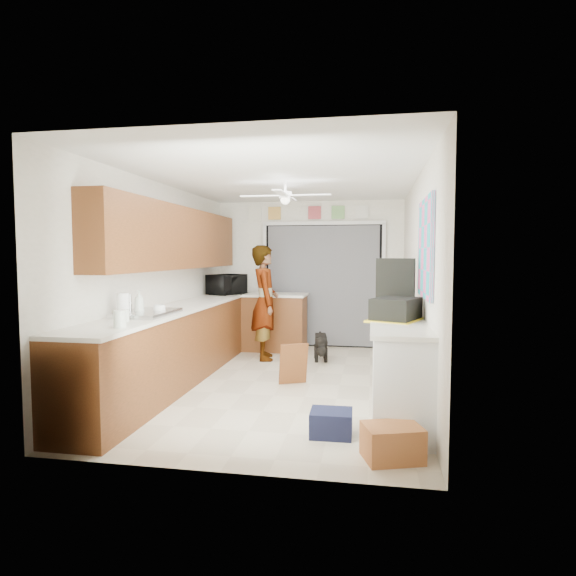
{
  "coord_description": "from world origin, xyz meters",
  "views": [
    {
      "loc": [
        1.08,
        -5.77,
        1.59
      ],
      "look_at": [
        0.0,
        0.4,
        1.15
      ],
      "focal_mm": 30.0,
      "sensor_mm": 36.0,
      "label": 1
    }
  ],
  "objects_px": {
    "microwave": "(227,284)",
    "man": "(265,302)",
    "suitcase": "(396,309)",
    "navy_crate": "(331,423)",
    "soap_bottle": "(139,303)",
    "dog": "(321,346)",
    "cardboard_box": "(392,443)",
    "cup": "(159,309)",
    "paper_towel_roll": "(123,306)"
  },
  "relations": [
    {
      "from": "paper_towel_roll",
      "to": "soap_bottle",
      "type": "bearing_deg",
      "value": 86.97
    },
    {
      "from": "soap_bottle",
      "to": "microwave",
      "type": "bearing_deg",
      "value": 87.38
    },
    {
      "from": "cardboard_box",
      "to": "man",
      "type": "distance_m",
      "value": 3.85
    },
    {
      "from": "suitcase",
      "to": "cardboard_box",
      "type": "distance_m",
      "value": 1.48
    },
    {
      "from": "cup",
      "to": "soap_bottle",
      "type": "bearing_deg",
      "value": -143.58
    },
    {
      "from": "suitcase",
      "to": "cup",
      "type": "bearing_deg",
      "value": -157.6
    },
    {
      "from": "microwave",
      "to": "man",
      "type": "distance_m",
      "value": 0.88
    },
    {
      "from": "microwave",
      "to": "dog",
      "type": "bearing_deg",
      "value": -81.13
    },
    {
      "from": "paper_towel_roll",
      "to": "cup",
      "type": "bearing_deg",
      "value": 66.71
    },
    {
      "from": "man",
      "to": "navy_crate",
      "type": "bearing_deg",
      "value": -173.53
    },
    {
      "from": "dog",
      "to": "cardboard_box",
      "type": "bearing_deg",
      "value": -83.52
    },
    {
      "from": "suitcase",
      "to": "dog",
      "type": "xyz_separation_m",
      "value": [
        -0.98,
        2.23,
        -0.83
      ]
    },
    {
      "from": "soap_bottle",
      "to": "paper_towel_roll",
      "type": "bearing_deg",
      "value": -93.03
    },
    {
      "from": "paper_towel_roll",
      "to": "dog",
      "type": "xyz_separation_m",
      "value": [
        1.72,
        2.66,
        -0.85
      ]
    },
    {
      "from": "paper_towel_roll",
      "to": "cardboard_box",
      "type": "xyz_separation_m",
      "value": [
        2.63,
        -0.73,
        -0.94
      ]
    },
    {
      "from": "cardboard_box",
      "to": "man",
      "type": "relative_size",
      "value": 0.25
    },
    {
      "from": "soap_bottle",
      "to": "navy_crate",
      "type": "bearing_deg",
      "value": -16.55
    },
    {
      "from": "soap_bottle",
      "to": "navy_crate",
      "type": "height_order",
      "value": "soap_bottle"
    },
    {
      "from": "microwave",
      "to": "dog",
      "type": "relative_size",
      "value": 1.06
    },
    {
      "from": "microwave",
      "to": "navy_crate",
      "type": "height_order",
      "value": "microwave"
    },
    {
      "from": "cardboard_box",
      "to": "man",
      "type": "bearing_deg",
      "value": 117.75
    },
    {
      "from": "microwave",
      "to": "suitcase",
      "type": "bearing_deg",
      "value": -112.87
    },
    {
      "from": "cup",
      "to": "navy_crate",
      "type": "bearing_deg",
      "value": -21.21
    },
    {
      "from": "cardboard_box",
      "to": "soap_bottle",
      "type": "bearing_deg",
      "value": 158.28
    },
    {
      "from": "navy_crate",
      "to": "cardboard_box",
      "type": "bearing_deg",
      "value": -39.33
    },
    {
      "from": "man",
      "to": "soap_bottle",
      "type": "bearing_deg",
      "value": 142.94
    },
    {
      "from": "cardboard_box",
      "to": "cup",
      "type": "bearing_deg",
      "value": 154.47
    },
    {
      "from": "paper_towel_roll",
      "to": "navy_crate",
      "type": "distance_m",
      "value": 2.35
    },
    {
      "from": "cardboard_box",
      "to": "navy_crate",
      "type": "height_order",
      "value": "cardboard_box"
    },
    {
      "from": "suitcase",
      "to": "navy_crate",
      "type": "distance_m",
      "value": 1.33
    },
    {
      "from": "suitcase",
      "to": "man",
      "type": "distance_m",
      "value": 2.86
    },
    {
      "from": "paper_towel_roll",
      "to": "cardboard_box",
      "type": "height_order",
      "value": "paper_towel_roll"
    },
    {
      "from": "navy_crate",
      "to": "man",
      "type": "bearing_deg",
      "value": 113.15
    },
    {
      "from": "soap_bottle",
      "to": "cardboard_box",
      "type": "xyz_separation_m",
      "value": [
        2.62,
        -1.04,
        -0.94
      ]
    },
    {
      "from": "navy_crate",
      "to": "microwave",
      "type": "bearing_deg",
      "value": 120.5
    },
    {
      "from": "paper_towel_roll",
      "to": "cardboard_box",
      "type": "bearing_deg",
      "value": -15.59
    },
    {
      "from": "cardboard_box",
      "to": "suitcase",
      "type": "bearing_deg",
      "value": 86.54
    },
    {
      "from": "soap_bottle",
      "to": "man",
      "type": "bearing_deg",
      "value": 69.61
    },
    {
      "from": "paper_towel_roll",
      "to": "man",
      "type": "relative_size",
      "value": 0.15
    },
    {
      "from": "soap_bottle",
      "to": "suitcase",
      "type": "relative_size",
      "value": 0.53
    },
    {
      "from": "suitcase",
      "to": "microwave",
      "type": "bearing_deg",
      "value": 156.91
    },
    {
      "from": "cup",
      "to": "dog",
      "type": "xyz_separation_m",
      "value": [
        1.53,
        2.22,
        -0.77
      ]
    },
    {
      "from": "microwave",
      "to": "man",
      "type": "xyz_separation_m",
      "value": [
        0.73,
        -0.44,
        -0.24
      ]
    },
    {
      "from": "soap_bottle",
      "to": "suitcase",
      "type": "height_order",
      "value": "soap_bottle"
    },
    {
      "from": "man",
      "to": "dog",
      "type": "xyz_separation_m",
      "value": [
        0.85,
        0.05,
        -0.65
      ]
    },
    {
      "from": "cup",
      "to": "man",
      "type": "relative_size",
      "value": 0.07
    },
    {
      "from": "suitcase",
      "to": "man",
      "type": "bearing_deg",
      "value": 152.53
    },
    {
      "from": "paper_towel_roll",
      "to": "man",
      "type": "height_order",
      "value": "man"
    },
    {
      "from": "cup",
      "to": "navy_crate",
      "type": "relative_size",
      "value": 0.35
    },
    {
      "from": "cardboard_box",
      "to": "dog",
      "type": "distance_m",
      "value": 3.51
    }
  ]
}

